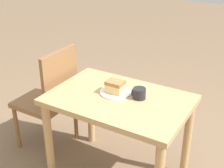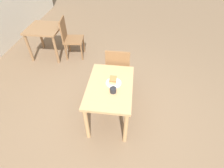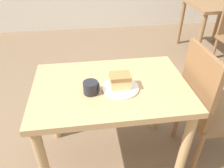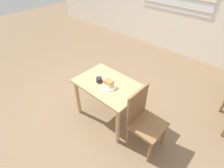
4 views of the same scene
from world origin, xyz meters
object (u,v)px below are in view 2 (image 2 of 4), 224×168
at_px(dining_table_near, 110,91).
at_px(coffee_mug, 113,90).
at_px(dining_table_far, 45,33).
at_px(plate, 114,83).
at_px(chair_near_window, 118,68).
at_px(cake_slice, 113,80).
at_px(chair_far_corner, 70,37).

bearing_deg(dining_table_near, coffee_mug, -153.25).
bearing_deg(coffee_mug, dining_table_far, 44.62).
distance_m(dining_table_near, dining_table_far, 2.41).
distance_m(dining_table_near, plate, 0.14).
bearing_deg(chair_near_window, plate, 89.71).
height_order(dining_table_far, cake_slice, cake_slice).
xyz_separation_m(dining_table_far, chair_far_corner, (0.02, -0.56, -0.08)).
bearing_deg(cake_slice, dining_table_far, 47.16).
relative_size(chair_near_window, coffee_mug, 9.51).
bearing_deg(chair_far_corner, dining_table_near, -152.67).
xyz_separation_m(dining_table_near, coffee_mug, (-0.12, -0.06, 0.15)).
xyz_separation_m(chair_near_window, chair_far_corner, (1.02, 1.21, 0.00)).
height_order(dining_table_near, chair_near_window, chair_near_window).
relative_size(chair_far_corner, plate, 4.11).
relative_size(chair_far_corner, coffee_mug, 9.51).
distance_m(dining_table_far, chair_near_window, 2.03).
xyz_separation_m(plate, coffee_mug, (-0.18, -0.02, 0.03)).
xyz_separation_m(dining_table_far, plate, (-1.63, -1.77, 0.13)).
relative_size(dining_table_far, cake_slice, 5.97).
height_order(chair_near_window, chair_far_corner, same).
bearing_deg(cake_slice, plate, -76.12).
distance_m(cake_slice, coffee_mug, 0.18).
height_order(chair_far_corner, cake_slice, chair_far_corner).
height_order(dining_table_far, chair_far_corner, chair_far_corner).
height_order(dining_table_near, cake_slice, cake_slice).
bearing_deg(chair_far_corner, coffee_mug, -153.13).
bearing_deg(plate, coffee_mug, -175.07).
distance_m(chair_near_window, coffee_mug, 0.85).
distance_m(dining_table_near, cake_slice, 0.18).
distance_m(dining_table_far, coffee_mug, 2.54).
distance_m(chair_far_corner, cake_slice, 2.06).
xyz_separation_m(chair_near_window, coffee_mug, (-0.81, -0.01, 0.24)).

